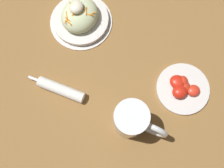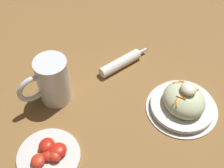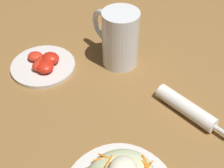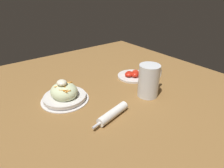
{
  "view_description": "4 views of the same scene",
  "coord_description": "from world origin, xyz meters",
  "px_view_note": "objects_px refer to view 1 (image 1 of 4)",
  "views": [
    {
      "loc": [
        -0.24,
        -0.18,
        0.82
      ],
      "look_at": [
        -0.07,
        -0.06,
        0.07
      ],
      "focal_mm": 41.93,
      "sensor_mm": 36.0,
      "label": 1
    },
    {
      "loc": [
        0.51,
        -0.26,
        0.79
      ],
      "look_at": [
        -0.03,
        -0.02,
        0.09
      ],
      "focal_mm": 51.14,
      "sensor_mm": 36.0,
      "label": 2
    },
    {
      "loc": [
        0.24,
        0.42,
        0.57
      ],
      "look_at": [
        -0.03,
        -0.04,
        0.07
      ],
      "focal_mm": 51.91,
      "sensor_mm": 36.0,
      "label": 3
    },
    {
      "loc": [
        -0.65,
        0.45,
        0.47
      ],
      "look_at": [
        -0.01,
        -0.04,
        0.05
      ],
      "focal_mm": 30.76,
      "sensor_mm": 36.0,
      "label": 4
    }
  ],
  "objects_px": {
    "salad_plate": "(80,17)",
    "napkin_roll": "(60,89)",
    "tomato_plate": "(183,88)",
    "beer_mug": "(131,121)"
  },
  "relations": [
    {
      "from": "salad_plate",
      "to": "napkin_roll",
      "type": "distance_m",
      "value": 0.25
    },
    {
      "from": "salad_plate",
      "to": "napkin_roll",
      "type": "xyz_separation_m",
      "value": [
        -0.24,
        -0.09,
        -0.01
      ]
    },
    {
      "from": "salad_plate",
      "to": "napkin_roll",
      "type": "relative_size",
      "value": 1.13
    },
    {
      "from": "salad_plate",
      "to": "napkin_roll",
      "type": "bearing_deg",
      "value": -158.31
    },
    {
      "from": "salad_plate",
      "to": "napkin_roll",
      "type": "height_order",
      "value": "salad_plate"
    },
    {
      "from": "salad_plate",
      "to": "tomato_plate",
      "type": "xyz_separation_m",
      "value": [
        -0.01,
        -0.41,
        -0.02
      ]
    },
    {
      "from": "salad_plate",
      "to": "beer_mug",
      "type": "distance_m",
      "value": 0.39
    },
    {
      "from": "beer_mug",
      "to": "tomato_plate",
      "type": "xyz_separation_m",
      "value": [
        0.19,
        -0.08,
        -0.06
      ]
    },
    {
      "from": "salad_plate",
      "to": "beer_mug",
      "type": "relative_size",
      "value": 1.35
    },
    {
      "from": "napkin_roll",
      "to": "salad_plate",
      "type": "bearing_deg",
      "value": 21.69
    }
  ]
}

